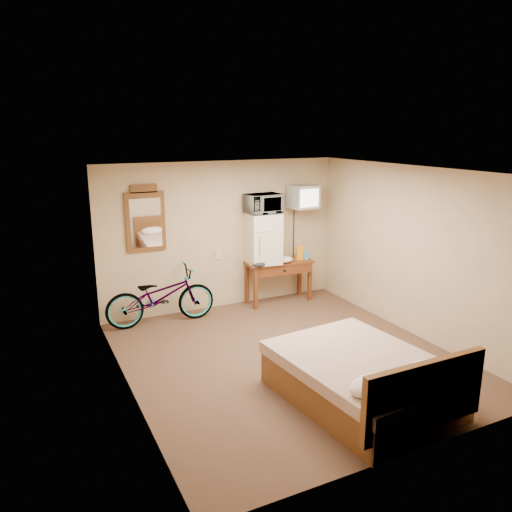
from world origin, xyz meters
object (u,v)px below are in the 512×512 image
(wall_mirror, at_px, (145,219))
(microwave, at_px, (263,204))
(crt_television, at_px, (303,197))
(bed, at_px, (365,379))
(blue_cup, at_px, (306,255))
(bicycle, at_px, (161,296))
(mini_fridge, at_px, (263,238))
(desk, at_px, (280,269))

(wall_mirror, bearing_deg, microwave, -6.19)
(crt_television, bearing_deg, bed, -109.77)
(blue_cup, relative_size, crt_television, 0.26)
(crt_television, distance_m, bicycle, 2.98)
(mini_fridge, bearing_deg, crt_television, -2.89)
(desk, xyz_separation_m, bed, (-0.76, -3.38, -0.32))
(microwave, xyz_separation_m, wall_mirror, (-1.96, 0.21, -0.15))
(desk, relative_size, crt_television, 2.05)
(mini_fridge, xyz_separation_m, bicycle, (-1.86, -0.11, -0.73))
(bicycle, bearing_deg, desk, -86.33)
(microwave, distance_m, bed, 3.77)
(desk, bearing_deg, bed, -102.61)
(wall_mirror, xyz_separation_m, bed, (1.50, -3.65, -1.34))
(mini_fridge, relative_size, bicycle, 0.51)
(wall_mirror, xyz_separation_m, bicycle, (0.10, -0.32, -1.18))
(bicycle, distance_m, bed, 3.61)
(crt_television, xyz_separation_m, bed, (-1.22, -3.40, -1.56))
(desk, distance_m, microwave, 1.21)
(mini_fridge, bearing_deg, desk, -10.63)
(microwave, xyz_separation_m, bicycle, (-1.86, -0.11, -1.33))
(desk, bearing_deg, crt_television, 2.12)
(blue_cup, bearing_deg, microwave, 171.15)
(microwave, relative_size, wall_mirror, 0.56)
(mini_fridge, xyz_separation_m, crt_television, (0.76, -0.04, 0.67))
(blue_cup, relative_size, bicycle, 0.09)
(crt_television, bearing_deg, wall_mirror, 174.73)
(mini_fridge, xyz_separation_m, microwave, (0.00, 0.00, 0.60))
(bicycle, bearing_deg, blue_cup, -88.07)
(crt_television, height_order, wall_mirror, wall_mirror)
(blue_cup, bearing_deg, desk, 172.24)
(mini_fridge, distance_m, wall_mirror, 2.02)
(wall_mirror, bearing_deg, mini_fridge, -6.19)
(mini_fridge, relative_size, bed, 0.41)
(microwave, height_order, bed, microwave)
(desk, height_order, crt_television, crt_television)
(blue_cup, relative_size, bed, 0.07)
(mini_fridge, distance_m, microwave, 0.60)
(wall_mirror, relative_size, bed, 0.50)
(desk, relative_size, mini_fridge, 1.39)
(blue_cup, xyz_separation_m, bed, (-1.25, -3.31, -0.53))
(microwave, distance_m, wall_mirror, 1.98)
(crt_television, height_order, bed, crt_television)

